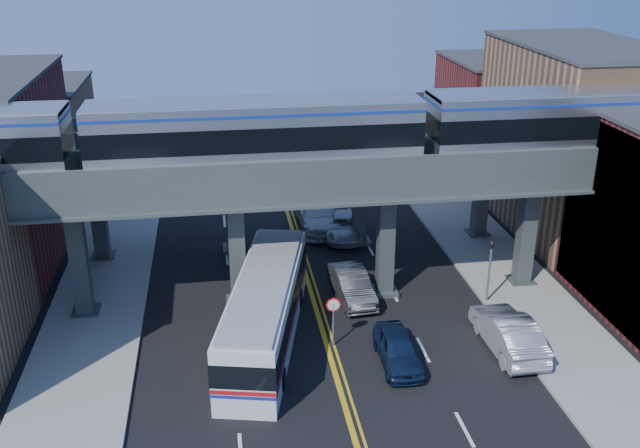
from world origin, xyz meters
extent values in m
plane|color=black|center=(0.00, 0.00, 0.00)|extent=(120.00, 120.00, 0.00)
cube|color=gray|center=(-11.50, 10.00, 0.08)|extent=(5.00, 70.00, 0.16)
cube|color=gray|center=(11.50, 10.00, 0.08)|extent=(5.00, 70.00, 0.16)
cube|color=#926B4B|center=(-18.50, 29.00, 4.00)|extent=(8.00, 10.00, 8.00)
cube|color=#926B4B|center=(18.50, 16.00, 6.00)|extent=(8.00, 14.00, 12.00)
cube|color=maroon|center=(18.50, 29.00, 4.50)|extent=(8.00, 10.00, 9.00)
cube|color=#29A5B2|center=(14.55, 4.00, 4.75)|extent=(0.10, 9.50, 9.50)
cube|color=#3F4947|center=(-12.00, 8.00, 3.00)|extent=(0.85, 0.85, 6.00)
cube|color=#3F4947|center=(-4.00, 8.00, 3.00)|extent=(0.85, 0.85, 6.00)
cube|color=#3F4947|center=(4.00, 8.00, 3.00)|extent=(0.85, 0.85, 6.00)
cube|color=#3F4947|center=(12.00, 8.00, 3.00)|extent=(0.85, 0.85, 6.00)
cube|color=#434C47|center=(0.00, 8.00, 6.70)|extent=(52.00, 3.60, 1.40)
cube|color=#3F4947|center=(-12.00, 15.00, 3.00)|extent=(0.85, 0.85, 6.00)
cube|color=#3F4947|center=(-4.00, 15.00, 3.00)|extent=(0.85, 0.85, 6.00)
cube|color=#3F4947|center=(4.00, 15.00, 3.00)|extent=(0.85, 0.85, 6.00)
cube|color=#3F4947|center=(12.00, 15.00, 3.00)|extent=(0.85, 0.85, 6.00)
cube|color=#434C47|center=(0.00, 15.00, 6.70)|extent=(52.00, 3.60, 1.40)
cube|color=black|center=(-14.66, 8.00, 7.53)|extent=(2.36, 2.36, 0.27)
cube|color=black|center=(-8.00, 8.00, 7.53)|extent=(2.36, 2.36, 0.27)
cube|color=black|center=(2.43, 8.00, 7.53)|extent=(2.36, 2.36, 0.27)
cube|color=silver|center=(-2.78, 8.00, 9.38)|extent=(16.29, 3.11, 3.43)
cube|color=black|center=(-2.78, 8.00, 9.53)|extent=(16.31, 3.17, 1.18)
cube|color=black|center=(9.10, 8.00, 7.53)|extent=(2.36, 2.36, 0.27)
cube|color=silver|center=(14.31, 8.00, 9.38)|extent=(16.29, 3.11, 3.43)
cube|color=black|center=(14.31, 8.00, 9.53)|extent=(16.31, 3.17, 1.18)
cylinder|color=slate|center=(0.30, 3.00, 1.15)|extent=(0.09, 0.09, 2.30)
cylinder|color=red|center=(0.30, 3.00, 2.25)|extent=(0.76, 0.04, 0.76)
cylinder|color=slate|center=(9.20, 6.00, 1.60)|extent=(0.12, 0.12, 3.20)
imported|color=black|center=(9.20, 6.00, 3.65)|extent=(0.15, 0.18, 0.90)
cube|color=silver|center=(-2.86, 4.00, 1.61)|extent=(5.42, 12.74, 3.22)
cube|color=black|center=(-2.86, 4.00, 2.02)|extent=(5.49, 12.79, 1.09)
cube|color=#B21419|center=(-2.86, 4.00, 1.30)|extent=(5.48, 12.79, 0.19)
cylinder|color=black|center=(-3.76, 0.12, 0.52)|extent=(2.96, 1.64, 1.04)
cylinder|color=black|center=(-2.08, 7.40, 0.52)|extent=(2.96, 1.64, 1.04)
imported|color=#101E3B|center=(3.00, 1.07, 0.74)|extent=(1.83, 4.39, 1.49)
imported|color=#343437|center=(2.12, 7.64, 0.79)|extent=(2.04, 4.92, 1.58)
imported|color=#B9B9BB|center=(3.20, 16.21, 0.70)|extent=(2.97, 5.29, 1.40)
imported|color=silver|center=(1.80, 18.06, 0.93)|extent=(2.75, 6.47, 1.86)
imported|color=#9D9DA1|center=(8.50, 1.48, 0.91)|extent=(2.02, 5.57, 1.82)
camera|label=1|loc=(-4.76, -26.29, 18.53)|focal=40.00mm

